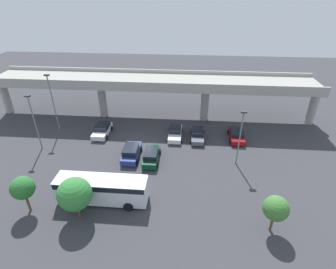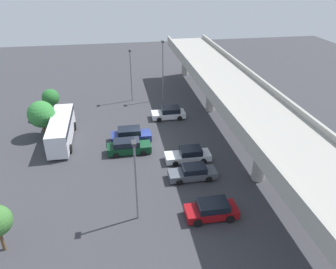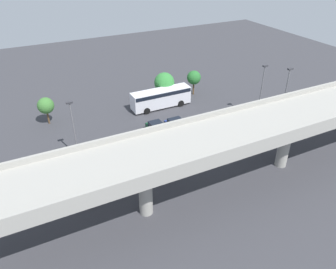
# 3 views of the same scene
# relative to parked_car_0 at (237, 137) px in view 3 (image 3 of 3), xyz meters

# --- Properties ---
(ground_plane) EXTENTS (107.13, 107.13, 0.00)m
(ground_plane) POSITION_rel_parked_car_0_xyz_m (6.77, -3.89, -0.72)
(ground_plane) COLOR #38383D
(highway_overpass) EXTENTS (51.26, 6.59, 7.15)m
(highway_overpass) POSITION_rel_parked_car_0_xyz_m (6.77, 6.17, 5.12)
(highway_overpass) COLOR #9E9B93
(highway_overpass) RESTS_ON ground_plane
(parked_car_0) EXTENTS (2.24, 4.43, 1.52)m
(parked_car_0) POSITION_rel_parked_car_0_xyz_m (0.00, 0.00, 0.00)
(parked_car_0) COLOR silver
(parked_car_0) RESTS_ON ground_plane
(parked_car_1) EXTENTS (2.19, 4.63, 1.64)m
(parked_car_1) POSITION_rel_parked_car_0_xyz_m (5.48, -5.49, 0.06)
(parked_car_1) COLOR navy
(parked_car_1) RESTS_ON ground_plane
(parked_car_2) EXTENTS (2.00, 4.78, 1.57)m
(parked_car_2) POSITION_rel_parked_car_0_xyz_m (8.12, -5.91, 0.03)
(parked_car_2) COLOR #0C381E
(parked_car_2) RESTS_ON ground_plane
(parked_car_3) EXTENTS (2.06, 4.79, 1.45)m
(parked_car_3) POSITION_rel_parked_car_0_xyz_m (10.76, 0.25, -0.05)
(parked_car_3) COLOR silver
(parked_car_3) RESTS_ON ground_plane
(parked_car_4) EXTENTS (1.98, 4.64, 1.38)m
(parked_car_4) POSITION_rel_parked_car_0_xyz_m (13.98, -0.06, -0.07)
(parked_car_4) COLOR #515660
(parked_car_4) RESTS_ON ground_plane
(parked_car_5) EXTENTS (2.13, 4.30, 1.45)m
(parked_car_5) POSITION_rel_parked_car_0_xyz_m (19.51, 0.20, -0.01)
(parked_car_5) COLOR maroon
(parked_car_5) RESTS_ON ground_plane
(shuttle_bus) EXTENTS (9.17, 2.54, 2.81)m
(shuttle_bus) POSITION_rel_parked_car_0_xyz_m (4.17, -13.35, 0.96)
(shuttle_bus) COLOR silver
(shuttle_bus) RESTS_ON ground_plane
(lamp_post_near_aisle) EXTENTS (0.70, 0.35, 7.68)m
(lamp_post_near_aisle) POSITION_rel_parked_car_0_xyz_m (-7.08, -4.40, 3.80)
(lamp_post_near_aisle) COLOR slate
(lamp_post_near_aisle) RESTS_ON ground_plane
(lamp_post_mid_lot) EXTENTS (0.70, 0.35, 7.20)m
(lamp_post_mid_lot) POSITION_rel_parked_car_0_xyz_m (18.67, -5.81, 3.55)
(lamp_post_mid_lot) COLOR slate
(lamp_post_mid_lot) RESTS_ON ground_plane
(lamp_post_by_overpass) EXTENTS (0.70, 0.35, 8.82)m
(lamp_post_by_overpass) POSITION_rel_parked_car_0_xyz_m (-6.69, 0.26, 4.39)
(lamp_post_by_overpass) COLOR slate
(lamp_post_by_overpass) RESTS_ON ground_plane
(tree_front_left) EXTENTS (2.24, 2.24, 4.04)m
(tree_front_left) POSITION_rel_parked_car_0_xyz_m (-2.67, -15.26, 2.18)
(tree_front_left) COLOR brown
(tree_front_left) RESTS_ON ground_plane
(tree_front_centre) EXTENTS (3.16, 3.16, 4.45)m
(tree_front_centre) POSITION_rel_parked_car_0_xyz_m (2.49, -15.62, 2.14)
(tree_front_centre) COLOR brown
(tree_front_centre) RESTS_ON ground_plane
(tree_front_right) EXTENTS (2.24, 2.24, 3.87)m
(tree_front_right) POSITION_rel_parked_car_0_xyz_m (20.36, -15.76, 2.01)
(tree_front_right) COLOR brown
(tree_front_right) RESTS_ON ground_plane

